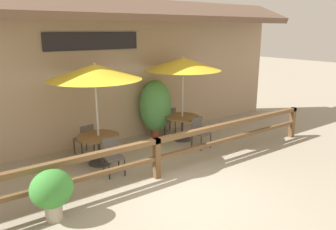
# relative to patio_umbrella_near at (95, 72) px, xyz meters

# --- Properties ---
(ground_plane) EXTENTS (60.00, 60.00, 0.00)m
(ground_plane) POSITION_rel_patio_umbrella_near_xyz_m (0.73, -2.59, -2.34)
(ground_plane) COLOR #9E937F
(building_facade) EXTENTS (14.28, 1.49, 4.23)m
(building_facade) POSITION_rel_patio_umbrella_near_xyz_m (0.72, 1.51, -0.17)
(building_facade) COLOR tan
(building_facade) RESTS_ON ground
(patio_railing) EXTENTS (10.40, 0.14, 0.95)m
(patio_railing) POSITION_rel_patio_umbrella_near_xyz_m (0.73, -1.54, -1.64)
(patio_railing) COLOR brown
(patio_railing) RESTS_ON ground
(patio_umbrella_near) EXTENTS (2.25, 2.25, 2.56)m
(patio_umbrella_near) POSITION_rel_patio_umbrella_near_xyz_m (0.00, 0.00, 0.00)
(patio_umbrella_near) COLOR #B7B2A8
(patio_umbrella_near) RESTS_ON ground
(dining_table_near) EXTENTS (1.03, 1.03, 0.75)m
(dining_table_near) POSITION_rel_patio_umbrella_near_xyz_m (-0.00, 0.00, -1.73)
(dining_table_near) COLOR brown
(dining_table_near) RESTS_ON ground
(chair_near_streetside) EXTENTS (0.46, 0.46, 0.86)m
(chair_near_streetside) POSITION_rel_patio_umbrella_near_xyz_m (0.01, -0.75, -1.85)
(chair_near_streetside) COLOR #514C47
(chair_near_streetside) RESTS_ON ground
(chair_near_wallside) EXTENTS (0.49, 0.49, 0.86)m
(chair_near_wallside) POSITION_rel_patio_umbrella_near_xyz_m (-0.07, 0.76, -1.85)
(chair_near_wallside) COLOR #514C47
(chair_near_wallside) RESTS_ON ground
(patio_umbrella_middle) EXTENTS (2.25, 2.25, 2.56)m
(patio_umbrella_middle) POSITION_rel_patio_umbrella_near_xyz_m (2.86, 0.25, 0.00)
(patio_umbrella_middle) COLOR #B7B2A8
(patio_umbrella_middle) RESTS_ON ground
(dining_table_middle) EXTENTS (1.03, 1.03, 0.75)m
(dining_table_middle) POSITION_rel_patio_umbrella_near_xyz_m (2.86, 0.25, -1.73)
(dining_table_middle) COLOR brown
(dining_table_middle) RESTS_ON ground
(chair_middle_streetside) EXTENTS (0.44, 0.44, 0.86)m
(chair_middle_streetside) POSITION_rel_patio_umbrella_near_xyz_m (2.87, -0.56, -1.85)
(chair_middle_streetside) COLOR #514C47
(chair_middle_streetside) RESTS_ON ground
(chair_middle_wallside) EXTENTS (0.48, 0.48, 0.86)m
(chair_middle_wallside) POSITION_rel_patio_umbrella_near_xyz_m (2.91, 1.06, -1.85)
(chair_middle_wallside) COLOR #514C47
(chair_middle_wallside) RESTS_ON ground
(potted_plant_broad_leaf) EXTENTS (0.75, 0.68, 0.95)m
(potted_plant_broad_leaf) POSITION_rel_patio_umbrella_near_xyz_m (-1.73, -1.89, -1.77)
(potted_plant_broad_leaf) COLOR #B7AD99
(potted_plant_broad_leaf) RESTS_ON ground
(potted_plant_small_flowering) EXTENTS (1.02, 0.92, 1.81)m
(potted_plant_small_flowering) POSITION_rel_patio_umbrella_near_xyz_m (2.35, 0.96, -1.35)
(potted_plant_small_flowering) COLOR brown
(potted_plant_small_flowering) RESTS_ON ground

